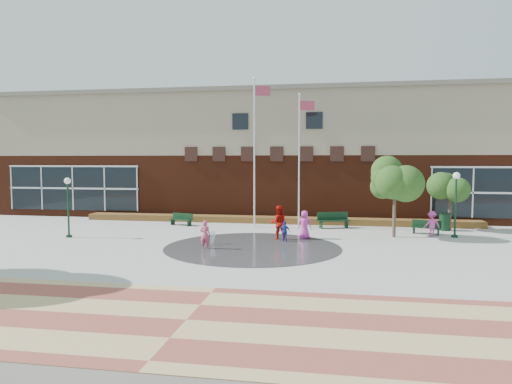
% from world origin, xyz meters
% --- Properties ---
extents(ground, '(120.00, 120.00, 0.00)m').
position_xyz_m(ground, '(0.00, 0.00, 0.00)').
color(ground, '#666056').
rests_on(ground, ground).
extents(plaza_concrete, '(46.00, 18.00, 0.01)m').
position_xyz_m(plaza_concrete, '(0.00, 4.00, 0.00)').
color(plaza_concrete, '#A8A8A0').
rests_on(plaza_concrete, ground).
extents(paver_band, '(46.00, 6.00, 0.01)m').
position_xyz_m(paver_band, '(0.00, -7.00, 0.00)').
color(paver_band, '#9B493B').
rests_on(paver_band, ground).
extents(splash_pad, '(8.40, 8.40, 0.01)m').
position_xyz_m(splash_pad, '(0.00, 3.00, 0.00)').
color(splash_pad, '#383A3D').
rests_on(splash_pad, ground).
extents(library_building, '(44.40, 10.40, 9.20)m').
position_xyz_m(library_building, '(0.00, 17.48, 4.64)').
color(library_building, '#4D1D0F').
rests_on(library_building, ground).
extents(flower_bed, '(26.00, 1.20, 0.40)m').
position_xyz_m(flower_bed, '(0.00, 11.60, 0.00)').
color(flower_bed, '#A8291B').
rests_on(flower_bed, ground).
extents(flagpole_left, '(1.02, 0.46, 9.20)m').
position_xyz_m(flagpole_left, '(-0.97, 9.52, 5.12)').
color(flagpole_left, silver).
rests_on(flagpole_left, ground).
extents(flagpole_right, '(1.00, 0.33, 8.31)m').
position_xyz_m(flagpole_right, '(1.71, 10.33, 4.64)').
color(flagpole_right, silver).
rests_on(flagpole_right, ground).
extents(lamp_left, '(0.34, 0.34, 3.24)m').
position_xyz_m(lamp_left, '(-10.27, 4.20, 2.01)').
color(lamp_left, black).
rests_on(lamp_left, ground).
extents(lamp_right, '(0.37, 0.37, 3.53)m').
position_xyz_m(lamp_right, '(10.25, 7.58, 2.19)').
color(lamp_right, black).
rests_on(lamp_right, ground).
extents(bench_left, '(1.62, 0.90, 0.78)m').
position_xyz_m(bench_left, '(-5.77, 9.53, 0.25)').
color(bench_left, black).
rests_on(bench_left, ground).
extents(bench_mid, '(2.03, 1.17, 0.98)m').
position_xyz_m(bench_mid, '(3.82, 9.95, 0.32)').
color(bench_mid, black).
rests_on(bench_mid, ground).
extents(bench_right, '(1.62, 0.96, 0.79)m').
position_xyz_m(bench_right, '(8.95, 8.46, 0.25)').
color(bench_right, black).
rests_on(bench_right, ground).
extents(trash_can, '(0.65, 0.65, 1.07)m').
position_xyz_m(trash_can, '(10.29, 10.04, 0.54)').
color(trash_can, black).
rests_on(trash_can, ground).
extents(tree_mid, '(2.58, 2.58, 4.34)m').
position_xyz_m(tree_mid, '(7.04, 7.15, 3.16)').
color(tree_mid, '#3F2F24').
rests_on(tree_mid, ground).
extents(tree_small_right, '(2.20, 2.20, 3.76)m').
position_xyz_m(tree_small_right, '(10.62, 10.25, 2.74)').
color(tree_small_right, '#3F2F24').
rests_on(tree_small_right, ground).
extents(water_jet_a, '(0.33, 0.33, 0.64)m').
position_xyz_m(water_jet_a, '(-2.07, 3.49, 0.00)').
color(water_jet_a, white).
rests_on(water_jet_a, ground).
extents(water_jet_b, '(0.18, 0.18, 0.40)m').
position_xyz_m(water_jet_b, '(-2.00, 2.92, 0.00)').
color(water_jet_b, white).
rests_on(water_jet_b, ground).
extents(child_splash, '(0.51, 0.34, 1.36)m').
position_xyz_m(child_splash, '(-2.12, 2.27, 0.68)').
color(child_splash, '#C64467').
rests_on(child_splash, ground).
extents(adult_red, '(1.01, 0.87, 1.80)m').
position_xyz_m(adult_red, '(0.96, 5.44, 0.90)').
color(adult_red, '#B71007').
rests_on(adult_red, ground).
extents(adult_pink, '(0.78, 0.54, 1.52)m').
position_xyz_m(adult_pink, '(2.29, 5.89, 0.76)').
color(adult_pink, '#D73BA9').
rests_on(adult_pink, ground).
extents(child_blue, '(0.68, 0.45, 1.08)m').
position_xyz_m(child_blue, '(1.36, 4.78, 0.54)').
color(child_blue, '#2D3AA2').
rests_on(child_blue, ground).
extents(person_bench, '(1.01, 0.73, 1.41)m').
position_xyz_m(person_bench, '(9.09, 7.70, 0.70)').
color(person_bench, '#D841A2').
rests_on(person_bench, ground).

